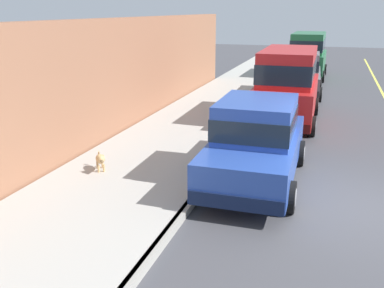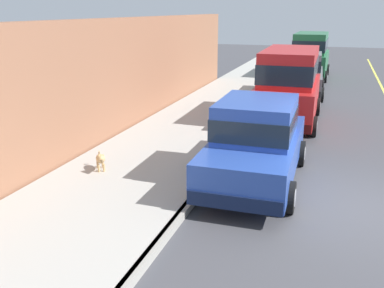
# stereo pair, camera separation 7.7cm
# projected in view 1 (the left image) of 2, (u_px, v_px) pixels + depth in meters

# --- Properties ---
(ground_plane) EXTENTS (80.00, 80.00, 0.00)m
(ground_plane) POSITION_uv_depth(u_px,v_px,m) (358.00, 209.00, 8.59)
(ground_plane) COLOR #424247
(curb) EXTENTS (0.16, 64.00, 0.14)m
(curb) POSITION_uv_depth(u_px,v_px,m) (204.00, 186.00, 9.51)
(curb) COLOR gray
(curb) RESTS_ON ground
(sidewalk) EXTENTS (3.60, 64.00, 0.14)m
(sidewalk) POSITION_uv_depth(u_px,v_px,m) (130.00, 177.00, 10.04)
(sidewalk) COLOR #A8A59E
(sidewalk) RESTS_ON ground
(car_blue_sedan) EXTENTS (2.08, 4.62, 1.92)m
(car_blue_sedan) POSITION_uv_depth(u_px,v_px,m) (256.00, 141.00, 9.64)
(car_blue_sedan) COLOR #28479E
(car_blue_sedan) RESTS_ON ground
(car_red_van) EXTENTS (2.18, 4.92, 2.52)m
(car_red_van) POSITION_uv_depth(u_px,v_px,m) (288.00, 83.00, 14.68)
(car_red_van) COLOR red
(car_red_van) RESTS_ON ground
(car_grey_sedan) EXTENTS (2.16, 4.67, 1.92)m
(car_grey_sedan) POSITION_uv_depth(u_px,v_px,m) (300.00, 74.00, 19.63)
(car_grey_sedan) COLOR slate
(car_grey_sedan) RESTS_ON ground
(car_green_van) EXTENTS (2.17, 4.92, 2.52)m
(car_green_van) POSITION_uv_depth(u_px,v_px,m) (308.00, 53.00, 24.51)
(car_green_van) COLOR #23663D
(car_green_van) RESTS_ON ground
(dog_tan) EXTENTS (0.49, 0.64, 0.49)m
(dog_tan) POSITION_uv_depth(u_px,v_px,m) (100.00, 159.00, 10.11)
(dog_tan) COLOR tan
(dog_tan) RESTS_ON sidewalk
(building_facade) EXTENTS (0.50, 20.00, 3.54)m
(building_facade) POSITION_uv_depth(u_px,v_px,m) (130.00, 73.00, 14.28)
(building_facade) COLOR #8C5B42
(building_facade) RESTS_ON ground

